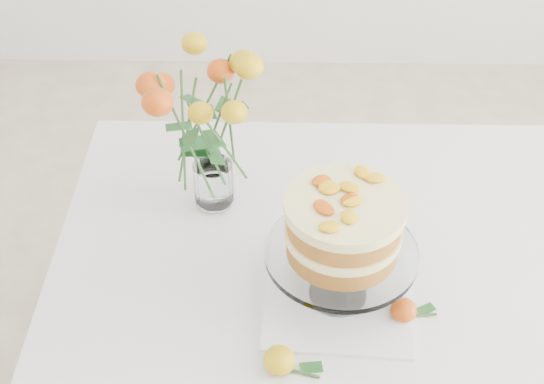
% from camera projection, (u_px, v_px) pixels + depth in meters
% --- Properties ---
extents(table, '(1.43, 0.93, 0.76)m').
position_uv_depth(table, '(395.00, 282.00, 1.60)').
color(table, '#A2845E').
rests_on(table, ground).
extents(napkin, '(0.29, 0.29, 0.01)m').
position_uv_depth(napkin, '(337.00, 297.00, 1.46)').
color(napkin, white).
rests_on(napkin, table).
extents(cake_stand, '(0.28, 0.28, 0.25)m').
position_uv_depth(cake_stand, '(343.00, 232.00, 1.34)').
color(cake_stand, silver).
rests_on(cake_stand, napkin).
extents(rose_vase, '(0.31, 0.31, 0.43)m').
position_uv_depth(rose_vase, '(209.00, 109.00, 1.51)').
color(rose_vase, silver).
rests_on(rose_vase, table).
extents(loose_rose_near, '(0.10, 0.06, 0.05)m').
position_uv_depth(loose_rose_near, '(280.00, 360.00, 1.32)').
color(loose_rose_near, gold).
rests_on(loose_rose_near, table).
extents(loose_rose_far, '(0.09, 0.05, 0.04)m').
position_uv_depth(loose_rose_far, '(404.00, 310.00, 1.41)').
color(loose_rose_far, '#C54409').
rests_on(loose_rose_far, table).
extents(stray_petal_a, '(0.03, 0.02, 0.00)m').
position_uv_depth(stray_petal_a, '(344.00, 290.00, 1.47)').
color(stray_petal_a, '#F3B10F').
rests_on(stray_petal_a, table).
extents(stray_petal_b, '(0.03, 0.02, 0.00)m').
position_uv_depth(stray_petal_b, '(397.00, 307.00, 1.44)').
color(stray_petal_b, '#F3B10F').
rests_on(stray_petal_b, table).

